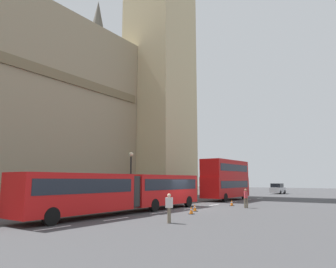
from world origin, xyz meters
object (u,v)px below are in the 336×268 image
traffic_cone_east (232,203)px  pedestrian_near_cones (169,207)px  double_decker_bus (226,178)px  pedestrian_by_kerb (246,198)px  sedan_lead (278,189)px  traffic_cone_middle (195,208)px  street_lamp (131,174)px  traffic_cone_west (191,210)px  articulated_bus (126,190)px

traffic_cone_east → pedestrian_near_cones: (-13.32, -1.91, 0.63)m
double_decker_bus → pedestrian_by_kerb: size_ratio=5.35×
double_decker_bus → pedestrian_by_kerb: (-8.78, -5.90, -1.80)m
pedestrian_near_cones → traffic_cone_east: bearing=8.1°
double_decker_bus → pedestrian_by_kerb: double_decker_bus is taller
double_decker_bus → sedan_lead: 21.96m
traffic_cone_middle → traffic_cone_east: bearing=-2.3°
traffic_cone_east → street_lamp: size_ratio=0.11×
traffic_cone_east → pedestrian_near_cones: 13.47m
traffic_cone_east → pedestrian_by_kerb: bearing=-125.4°
traffic_cone_east → pedestrian_by_kerb: pedestrian_by_kerb is taller
traffic_cone_west → traffic_cone_east: bearing=3.6°
pedestrian_by_kerb → pedestrian_near_cones: bearing=179.6°
traffic_cone_middle → articulated_bus: bearing=138.8°
articulated_bus → traffic_cone_east: articulated_bus is taller
traffic_cone_west → double_decker_bus: bearing=15.6°
traffic_cone_west → traffic_cone_east: size_ratio=1.00×
traffic_cone_west → traffic_cone_middle: bearing=22.9°
traffic_cone_west → traffic_cone_middle: same height
pedestrian_near_cones → pedestrian_by_kerb: (11.91, -0.07, 0.00)m
double_decker_bus → traffic_cone_west: (-15.91, -4.46, -2.43)m
traffic_cone_east → pedestrian_near_cones: bearing=-171.9°
double_decker_bus → traffic_cone_middle: size_ratio=15.59×
pedestrian_by_kerb → street_lamp: bearing=110.3°
double_decker_bus → sedan_lead: size_ratio=2.06×
traffic_cone_east → pedestrian_by_kerb: size_ratio=0.34×
street_lamp → traffic_cone_west: bearing=-110.0°
double_decker_bus → traffic_cone_east: (-7.37, -3.91, -2.43)m
sedan_lead → traffic_cone_west: 38.05m
double_decker_bus → street_lamp: (-12.64, 4.50, 0.35)m
sedan_lead → traffic_cone_middle: size_ratio=7.59×
sedan_lead → pedestrian_by_kerb: size_ratio=2.60×
articulated_bus → street_lamp: bearing=39.2°
sedan_lead → traffic_cone_east: size_ratio=7.59×
sedan_lead → traffic_cone_middle: 36.07m
articulated_bus → traffic_cone_middle: (4.17, -3.65, -1.46)m
street_lamp → sedan_lead: bearing=-7.6°
traffic_cone_middle → traffic_cone_east: same height
double_decker_bus → traffic_cone_west: double_decker_bus is taller
traffic_cone_east → pedestrian_by_kerb: (-1.41, -1.98, 0.63)m
articulated_bus → pedestrian_near_cones: 6.40m
sedan_lead → traffic_cone_middle: sedan_lead is taller
street_lamp → pedestrian_by_kerb: (3.86, -10.40, -2.14)m
traffic_cone_west → street_lamp: size_ratio=0.11×
street_lamp → pedestrian_near_cones: size_ratio=3.12×
double_decker_bus → traffic_cone_middle: (-14.00, -3.65, -2.43)m
traffic_cone_west → traffic_cone_east: 8.55m
sedan_lead → pedestrian_near_cones: (-42.58, -5.72, -0.00)m
double_decker_bus → pedestrian_near_cones: double_decker_bus is taller
double_decker_bus → sedan_lead: bearing=-0.3°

